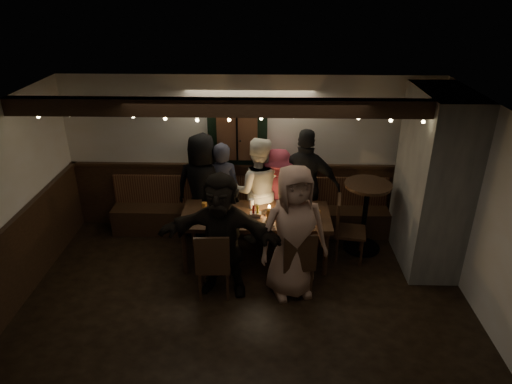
{
  "coord_description": "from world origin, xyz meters",
  "views": [
    {
      "loc": [
        0.28,
        -4.51,
        3.96
      ],
      "look_at": [
        0.12,
        1.6,
        1.05
      ],
      "focal_mm": 32.0,
      "sensor_mm": 36.0,
      "label": 1
    }
  ],
  "objects_px": {
    "person_e": "(305,186)",
    "chair_near_left": "(213,262)",
    "person_b": "(223,191)",
    "person_c": "(258,190)",
    "person_a": "(203,188)",
    "person_d": "(278,194)",
    "high_top": "(366,208)",
    "chair_near_right": "(298,260)",
    "person_f": "(222,235)",
    "person_g": "(293,233)",
    "dining_table": "(256,218)",
    "chair_end": "(345,225)"
  },
  "relations": [
    {
      "from": "person_d",
      "to": "person_e",
      "type": "distance_m",
      "value": 0.48
    },
    {
      "from": "chair_end",
      "to": "person_d",
      "type": "bearing_deg",
      "value": 147.23
    },
    {
      "from": "chair_near_left",
      "to": "person_a",
      "type": "height_order",
      "value": "person_a"
    },
    {
      "from": "chair_near_left",
      "to": "person_f",
      "type": "distance_m",
      "value": 0.37
    },
    {
      "from": "chair_near_right",
      "to": "person_b",
      "type": "bearing_deg",
      "value": 127.04
    },
    {
      "from": "chair_near_left",
      "to": "chair_end",
      "type": "height_order",
      "value": "chair_end"
    },
    {
      "from": "person_c",
      "to": "person_d",
      "type": "height_order",
      "value": "person_c"
    },
    {
      "from": "person_a",
      "to": "person_g",
      "type": "bearing_deg",
      "value": 140.44
    },
    {
      "from": "person_g",
      "to": "person_a",
      "type": "bearing_deg",
      "value": 119.12
    },
    {
      "from": "person_e",
      "to": "person_c",
      "type": "bearing_deg",
      "value": 13.82
    },
    {
      "from": "person_c",
      "to": "person_d",
      "type": "bearing_deg",
      "value": -164.33
    },
    {
      "from": "chair_near_left",
      "to": "person_b",
      "type": "height_order",
      "value": "person_b"
    },
    {
      "from": "person_a",
      "to": "person_d",
      "type": "distance_m",
      "value": 1.2
    },
    {
      "from": "dining_table",
      "to": "high_top",
      "type": "distance_m",
      "value": 1.73
    },
    {
      "from": "high_top",
      "to": "person_b",
      "type": "relative_size",
      "value": 0.69
    },
    {
      "from": "dining_table",
      "to": "person_a",
      "type": "relative_size",
      "value": 1.22
    },
    {
      "from": "chair_end",
      "to": "person_e",
      "type": "height_order",
      "value": "person_e"
    },
    {
      "from": "person_f",
      "to": "high_top",
      "type": "bearing_deg",
      "value": 36.16
    },
    {
      "from": "chair_end",
      "to": "person_a",
      "type": "height_order",
      "value": "person_a"
    },
    {
      "from": "high_top",
      "to": "person_d",
      "type": "relative_size",
      "value": 0.74
    },
    {
      "from": "person_b",
      "to": "person_c",
      "type": "xyz_separation_m",
      "value": [
        0.57,
        -0.06,
        0.05
      ]
    },
    {
      "from": "person_a",
      "to": "chair_end",
      "type": "bearing_deg",
      "value": 172.09
    },
    {
      "from": "dining_table",
      "to": "chair_near_left",
      "type": "xyz_separation_m",
      "value": [
        -0.53,
        -0.92,
        -0.15
      ]
    },
    {
      "from": "chair_near_left",
      "to": "person_e",
      "type": "bearing_deg",
      "value": 50.63
    },
    {
      "from": "person_e",
      "to": "chair_near_left",
      "type": "bearing_deg",
      "value": 62.08
    },
    {
      "from": "chair_end",
      "to": "person_a",
      "type": "bearing_deg",
      "value": 165.55
    },
    {
      "from": "person_a",
      "to": "person_b",
      "type": "xyz_separation_m",
      "value": [
        0.31,
        0.04,
        -0.07
      ]
    },
    {
      "from": "person_b",
      "to": "person_f",
      "type": "relative_size",
      "value": 0.94
    },
    {
      "from": "dining_table",
      "to": "chair_near_left",
      "type": "bearing_deg",
      "value": -120.01
    },
    {
      "from": "person_d",
      "to": "dining_table",
      "type": "bearing_deg",
      "value": 66.35
    },
    {
      "from": "person_d",
      "to": "chair_near_right",
      "type": "bearing_deg",
      "value": 100.16
    },
    {
      "from": "person_a",
      "to": "person_f",
      "type": "distance_m",
      "value": 1.48
    },
    {
      "from": "person_a",
      "to": "person_f",
      "type": "relative_size",
      "value": 1.02
    },
    {
      "from": "chair_end",
      "to": "person_a",
      "type": "distance_m",
      "value": 2.29
    },
    {
      "from": "person_c",
      "to": "chair_near_left",
      "type": "bearing_deg",
      "value": 69.59
    },
    {
      "from": "person_b",
      "to": "person_d",
      "type": "relative_size",
      "value": 1.08
    },
    {
      "from": "person_d",
      "to": "person_f",
      "type": "height_order",
      "value": "person_f"
    },
    {
      "from": "person_d",
      "to": "person_f",
      "type": "bearing_deg",
      "value": 63.84
    },
    {
      "from": "person_f",
      "to": "person_a",
      "type": "bearing_deg",
      "value": 115.32
    },
    {
      "from": "chair_near_right",
      "to": "person_d",
      "type": "distance_m",
      "value": 1.59
    },
    {
      "from": "chair_near_left",
      "to": "person_d",
      "type": "distance_m",
      "value": 1.88
    },
    {
      "from": "person_e",
      "to": "chair_near_right",
      "type": "bearing_deg",
      "value": 94.35
    },
    {
      "from": "person_b",
      "to": "person_f",
      "type": "height_order",
      "value": "person_f"
    },
    {
      "from": "person_e",
      "to": "high_top",
      "type": "bearing_deg",
      "value": 172.87
    },
    {
      "from": "chair_end",
      "to": "person_a",
      "type": "relative_size",
      "value": 0.56
    },
    {
      "from": "dining_table",
      "to": "person_e",
      "type": "distance_m",
      "value": 1.05
    },
    {
      "from": "person_a",
      "to": "chair_near_left",
      "type": "bearing_deg",
      "value": 108.22
    },
    {
      "from": "dining_table",
      "to": "chair_near_right",
      "type": "relative_size",
      "value": 2.26
    },
    {
      "from": "chair_near_right",
      "to": "chair_end",
      "type": "distance_m",
      "value": 1.18
    },
    {
      "from": "chair_near_right",
      "to": "person_e",
      "type": "height_order",
      "value": "person_e"
    }
  ]
}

